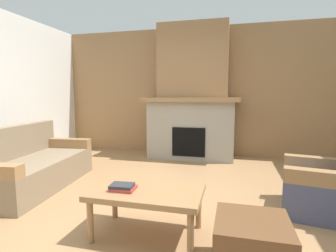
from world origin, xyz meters
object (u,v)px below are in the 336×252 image
Objects in this scene: coffee_table at (147,195)px; ottoman at (252,247)px; couch at (31,167)px; fireplace at (192,101)px; armchair at (326,187)px.

coffee_table reaches higher than ottoman.
couch reaches higher than ottoman.
ottoman is (0.89, -0.31, -0.18)m from coffee_table.
fireplace is at bearing 91.64° from coffee_table.
fireplace is 3.12m from couch.
ottoman is (-0.84, -1.19, -0.09)m from armchair.
fireplace is 5.19× the size of ottoman.
fireplace reaches higher than ottoman.
couch is 2.13m from coffee_table.
fireplace is 3.70m from ottoman.
armchair is (3.71, 0.08, 0.01)m from couch.
armchair is 1.95m from coffee_table.
coffee_table is 0.96m from ottoman.
fireplace is at bearing 50.91° from couch.
couch reaches higher than coffee_table.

